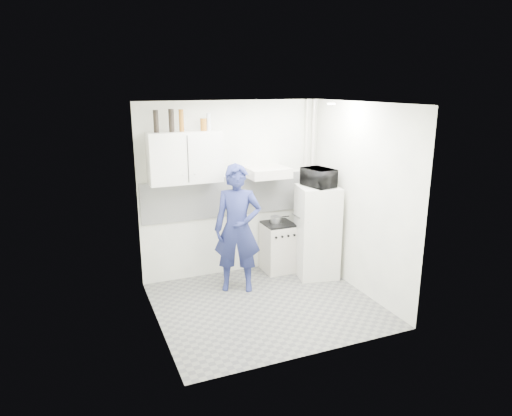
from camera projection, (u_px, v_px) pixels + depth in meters
name	position (u px, v px, depth m)	size (l,w,h in m)	color
floor	(266.00, 305.00, 6.02)	(2.80, 2.80, 0.00)	#65655D
ceiling	(267.00, 103.00, 5.35)	(2.80, 2.80, 0.00)	white
wall_back	(233.00, 189.00, 6.80)	(2.80, 2.80, 0.00)	white
wall_left	(153.00, 222.00, 5.17)	(2.60, 2.60, 0.00)	white
wall_right	(360.00, 199.00, 6.20)	(2.60, 2.60, 0.00)	white
person	(238.00, 229.00, 6.27)	(0.65, 0.43, 1.79)	navy
stove	(278.00, 248.00, 7.06)	(0.46, 0.46, 0.74)	beige
fridge	(317.00, 232.00, 6.80)	(0.57, 0.57, 1.38)	white
stove_top	(279.00, 224.00, 6.96)	(0.45, 0.45, 0.03)	black
saucepan	(276.00, 219.00, 6.96)	(0.17, 0.17, 0.10)	silver
microwave	(319.00, 177.00, 6.59)	(0.33, 0.48, 0.27)	black
bottle_a	(156.00, 121.00, 5.96)	(0.07, 0.07, 0.29)	black
bottle_c	(171.00, 120.00, 6.04)	(0.07, 0.07, 0.30)	black
bottle_d	(181.00, 120.00, 6.09)	(0.07, 0.07, 0.29)	brown
canister_b	(203.00, 125.00, 6.22)	(0.09, 0.09, 0.17)	brown
bottle_e	(209.00, 122.00, 6.23)	(0.06, 0.06, 0.24)	#B2B7BC
upper_cabinet	(185.00, 157.00, 6.23)	(1.00, 0.35, 0.70)	white
range_hood	(267.00, 172.00, 6.67)	(0.60, 0.50, 0.14)	beige
backsplash	(233.00, 196.00, 6.81)	(2.74, 0.03, 0.60)	white
pipe_a	(312.00, 183.00, 7.21)	(0.05, 0.05, 2.60)	beige
pipe_b	(305.00, 184.00, 7.16)	(0.04, 0.04, 2.60)	beige
ceiling_spot_fixture	(331.00, 104.00, 5.90)	(0.10, 0.10, 0.02)	white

